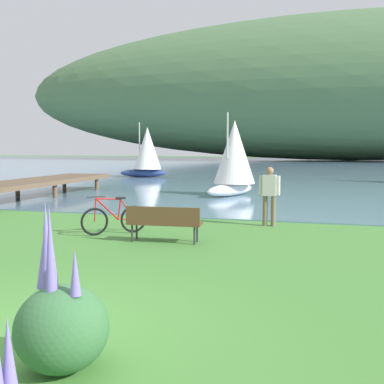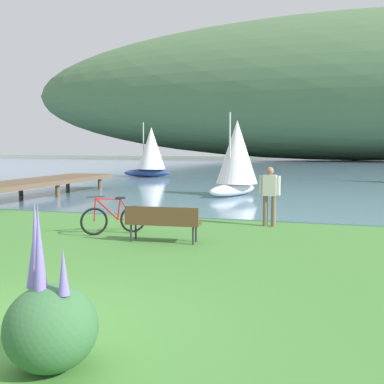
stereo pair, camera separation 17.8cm
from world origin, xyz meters
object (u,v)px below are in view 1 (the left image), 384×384
at_px(bicycle_leaning_near_bench, 114,219).
at_px(sailboat_mid_bay, 147,151).
at_px(person_at_shoreline, 269,192).
at_px(park_bench_near_camera, 164,221).
at_px(sailboat_nearest_to_shore, 234,157).

relative_size(bicycle_leaning_near_bench, sailboat_mid_bay, 0.35).
bearing_deg(bicycle_leaning_near_bench, sailboat_mid_bay, 108.93).
distance_m(bicycle_leaning_near_bench, person_at_shoreline, 4.48).
relative_size(park_bench_near_camera, bicycle_leaning_near_bench, 1.32).
distance_m(person_at_shoreline, sailboat_nearest_to_shore, 8.19).
bearing_deg(sailboat_nearest_to_shore, person_at_shoreline, -72.18).
bearing_deg(sailboat_mid_bay, park_bench_near_camera, -67.91).
height_order(park_bench_near_camera, bicycle_leaning_near_bench, bicycle_leaning_near_bench).
bearing_deg(sailboat_mid_bay, sailboat_nearest_to_shore, -52.34).
bearing_deg(sailboat_nearest_to_shore, park_bench_near_camera, -88.22).
bearing_deg(park_bench_near_camera, bicycle_leaning_near_bench, 156.56).
bearing_deg(sailboat_mid_bay, bicycle_leaning_near_bench, -71.07).
bearing_deg(bicycle_leaning_near_bench, person_at_shoreline, 31.84).
bearing_deg(person_at_shoreline, bicycle_leaning_near_bench, -148.16).
distance_m(bicycle_leaning_near_bench, sailboat_nearest_to_shore, 10.28).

